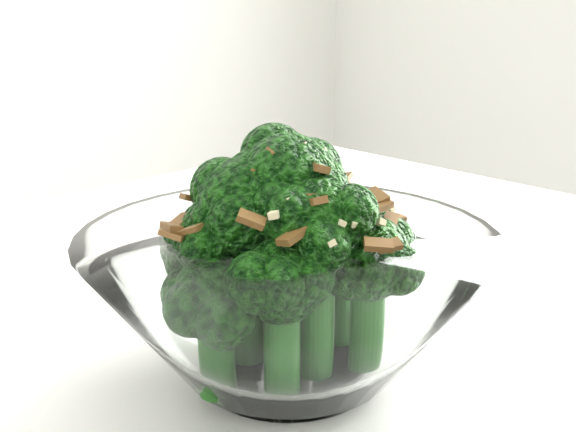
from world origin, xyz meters
TOP-DOWN VIEW (x-y plane):
  - broccoli_dish at (0.24, -0.09)m, footprint 0.22×0.22m

SIDE VIEW (x-z plane):
  - broccoli_dish at x=0.24m, z-range 0.74..0.87m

